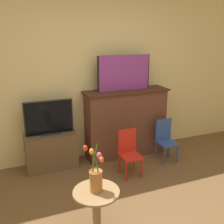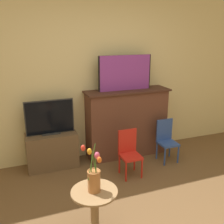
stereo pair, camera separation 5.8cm
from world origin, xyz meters
name	(u,v)px [view 2 (the right image)]	position (x,y,z in m)	size (l,w,h in m)	color
wall_back	(90,72)	(0.00, 2.13, 1.35)	(8.00, 0.06, 2.70)	beige
fireplace_mantel	(127,122)	(0.52, 1.91, 0.55)	(1.33, 0.41, 1.08)	brown
painting	(125,73)	(0.49, 1.92, 1.34)	(0.85, 0.03, 0.53)	black
tv_stand	(52,150)	(-0.67, 1.90, 0.26)	(0.73, 0.35, 0.52)	brown
tv_monitor	(50,118)	(-0.67, 1.91, 0.76)	(0.69, 0.12, 0.50)	#2D2D2D
chair_red	(129,151)	(0.30, 1.31, 0.35)	(0.27, 0.27, 0.65)	red
chair_blue	(166,139)	(1.02, 1.51, 0.35)	(0.27, 0.27, 0.65)	#2D4C99
side_table	(95,206)	(-0.49, 0.35, 0.33)	(0.44, 0.44, 0.50)	#99754C
vase_tulips	(94,177)	(-0.50, 0.35, 0.65)	(0.19, 0.16, 0.50)	#AD6B38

